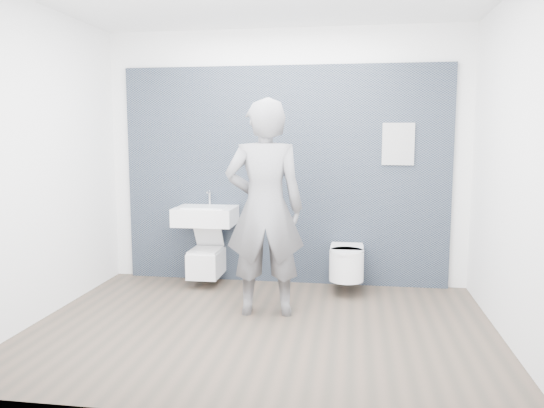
# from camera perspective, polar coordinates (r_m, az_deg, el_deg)

# --- Properties ---
(ground) EXTENTS (4.00, 4.00, 0.00)m
(ground) POSITION_cam_1_polar(r_m,az_deg,el_deg) (4.71, -1.14, -13.11)
(ground) COLOR #4F4034
(ground) RESTS_ON ground
(room_shell) EXTENTS (4.00, 4.00, 4.00)m
(room_shell) POSITION_cam_1_polar(r_m,az_deg,el_deg) (4.41, -1.19, 8.55)
(room_shell) COLOR white
(room_shell) RESTS_ON ground
(tile_wall) EXTENTS (3.60, 0.06, 2.40)m
(tile_wall) POSITION_cam_1_polar(r_m,az_deg,el_deg) (6.10, 1.25, -8.30)
(tile_wall) COLOR black
(tile_wall) RESTS_ON ground
(washbasin) EXTENTS (0.65, 0.48, 0.48)m
(washbasin) POSITION_cam_1_polar(r_m,az_deg,el_deg) (5.83, -7.16, -1.22)
(washbasin) COLOR white
(washbasin) RESTS_ON ground
(toilet_square) EXTENTS (0.33, 0.48, 0.61)m
(toilet_square) POSITION_cam_1_polar(r_m,az_deg,el_deg) (5.94, -7.07, -6.09)
(toilet_square) COLOR white
(toilet_square) RESTS_ON ground
(toilet_rounded) EXTENTS (0.35, 0.60, 0.33)m
(toilet_rounded) POSITION_cam_1_polar(r_m,az_deg,el_deg) (5.64, 8.03, -6.26)
(toilet_rounded) COLOR white
(toilet_rounded) RESTS_ON ground
(info_placard) EXTENTS (0.33, 0.03, 0.44)m
(info_placard) POSITION_cam_1_polar(r_m,az_deg,el_deg) (6.02, 12.97, -8.69)
(info_placard) COLOR silver
(info_placard) RESTS_ON ground
(visitor) EXTENTS (0.78, 0.57, 1.98)m
(visitor) POSITION_cam_1_polar(r_m,az_deg,el_deg) (4.83, -0.79, -0.48)
(visitor) COLOR slate
(visitor) RESTS_ON ground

